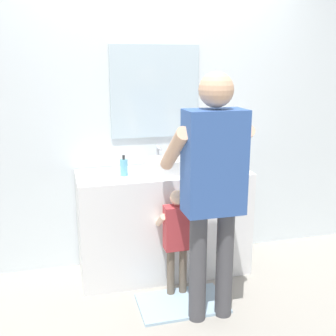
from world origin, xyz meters
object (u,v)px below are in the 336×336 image
child_toddler (177,234)px  adult_parent (213,178)px  toothbrush_cup (201,161)px  soap_bottle (124,167)px

child_toddler → adult_parent: (0.15, -0.32, 0.51)m
toothbrush_cup → soap_bottle: size_ratio=1.25×
soap_bottle → toothbrush_cup: bearing=9.2°
toothbrush_cup → adult_parent: 0.83m
toothbrush_cup → child_toddler: (-0.35, -0.48, -0.43)m
soap_bottle → adult_parent: adult_parent is taller
toothbrush_cup → child_toddler: toothbrush_cup is taller
toothbrush_cup → child_toddler: size_ratio=0.25×
toothbrush_cup → adult_parent: adult_parent is taller
soap_bottle → adult_parent: size_ratio=0.10×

